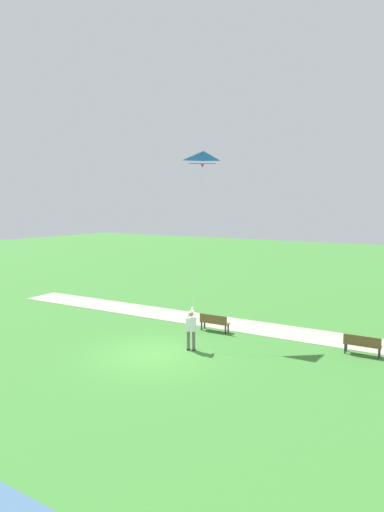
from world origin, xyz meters
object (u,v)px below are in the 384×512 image
at_px(person_kite_flyer, 191,327).
at_px(flying_kite, 203,161).
at_px(park_bench_far_walkway, 362,344).
at_px(park_bench_near_walkway, 214,322).

height_order(person_kite_flyer, flying_kite, flying_kite).
bearing_deg(park_bench_far_walkway, person_kite_flyer, -63.59).
relative_size(person_kite_flyer, park_bench_near_walkway, 1.21).
height_order(flying_kite, park_bench_near_walkway, flying_kite).
height_order(person_kite_flyer, park_bench_near_walkway, person_kite_flyer).
xyz_separation_m(person_kite_flyer, flying_kite, (-2.89, -1.11, 7.39)).
bearing_deg(park_bench_far_walkway, flying_kite, -87.44).
distance_m(park_bench_near_walkway, park_bench_far_walkway, 7.00).
xyz_separation_m(flying_kite, park_bench_far_walkway, (-0.34, 7.60, -7.92)).
distance_m(person_kite_flyer, flying_kite, 8.01).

